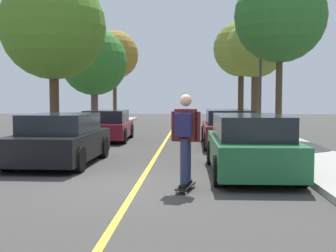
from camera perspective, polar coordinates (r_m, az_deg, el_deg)
ground at (r=9.12m, az=-3.96°, el=-7.76°), size 80.00×80.00×0.00m
center_line at (r=13.04m, az=-1.77°, el=-4.26°), size 0.12×39.20×0.01m
parked_car_left_nearest at (r=12.30m, az=-13.84°, el=-1.74°), size 2.07×4.06×1.37m
parked_car_left_near at (r=18.63m, az=-7.95°, el=0.04°), size 2.05×4.10×1.28m
parked_car_right_nearest at (r=10.53m, az=10.60°, el=-2.42°), size 1.91×4.40×1.41m
parked_car_right_near at (r=16.56m, az=7.88°, el=-0.30°), size 1.96×4.67×1.36m
street_tree_left_nearest at (r=19.11m, az=-14.72°, el=12.34°), size 4.36×4.36×6.78m
street_tree_left_near at (r=26.23m, az=-9.60°, el=8.19°), size 3.90×3.90×5.71m
street_tree_left_far at (r=32.97m, az=-6.98°, el=9.16°), size 3.54×3.54×6.61m
street_tree_right_nearest at (r=18.70m, az=14.38°, el=13.58°), size 3.69×3.69×6.77m
street_tree_right_near at (r=25.28m, az=11.33°, el=9.84°), size 3.30×3.30×6.10m
street_tree_right_far at (r=32.48m, az=9.52°, el=9.82°), size 4.02×4.02×7.20m
streetlamp at (r=20.61m, az=11.94°, el=7.07°), size 0.36×0.24×5.02m
skateboard at (r=8.61m, az=2.30°, el=-7.85°), size 0.41×0.87×0.10m
skateboarder at (r=8.43m, az=2.27°, el=-1.05°), size 0.59×0.70×1.77m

